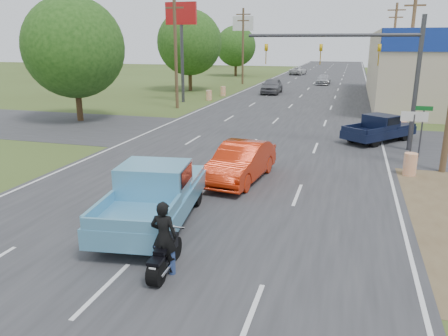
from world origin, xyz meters
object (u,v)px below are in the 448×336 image
(navy_pickup, at_px, (380,128))
(distant_car_grey, at_px, (272,86))
(blue_pickup, at_px, (155,193))
(motorcycle, at_px, (164,258))
(distant_car_white, at_px, (298,71))
(red_convertible, at_px, (241,162))
(rider, at_px, (164,240))
(distant_car_silver, at_px, (323,80))

(navy_pickup, bearing_deg, distant_car_grey, 153.38)
(blue_pickup, height_order, navy_pickup, blue_pickup)
(motorcycle, bearing_deg, distant_car_white, 92.19)
(navy_pickup, distance_m, distant_car_grey, 25.08)
(red_convertible, height_order, rider, rider)
(red_convertible, bearing_deg, rider, -82.98)
(rider, distance_m, blue_pickup, 3.43)
(motorcycle, relative_size, distant_car_grey, 0.40)
(red_convertible, distance_m, blue_pickup, 5.27)
(rider, bearing_deg, motorcycle, 90.00)
(motorcycle, height_order, navy_pickup, navy_pickup)
(rider, distance_m, distant_car_white, 71.16)
(blue_pickup, bearing_deg, distant_car_grey, 86.64)
(motorcycle, distance_m, distant_car_white, 71.20)
(rider, height_order, navy_pickup, rider)
(rider, relative_size, blue_pickup, 0.30)
(distant_car_white, bearing_deg, navy_pickup, 111.57)
(red_convertible, distance_m, distant_car_grey, 32.73)
(blue_pickup, distance_m, navy_pickup, 16.53)
(blue_pickup, relative_size, navy_pickup, 1.27)
(distant_car_silver, bearing_deg, distant_car_grey, -109.92)
(distant_car_grey, height_order, distant_car_silver, distant_car_grey)
(distant_car_white, bearing_deg, red_convertible, 104.38)
(motorcycle, xyz_separation_m, distant_car_white, (-5.38, 71.00, 0.22))
(motorcycle, xyz_separation_m, distant_car_grey, (-4.60, 40.50, 0.41))
(motorcycle, bearing_deg, blue_pickup, 115.97)
(motorcycle, bearing_deg, navy_pickup, 69.29)
(motorcycle, relative_size, distant_car_silver, 0.45)
(red_convertible, bearing_deg, distant_car_silver, 96.15)
(rider, relative_size, distant_car_grey, 0.37)
(red_convertible, bearing_deg, motorcycle, -82.97)
(distant_car_grey, distance_m, distant_car_silver, 13.66)
(blue_pickup, bearing_deg, distant_car_silver, 79.98)
(rider, relative_size, distant_car_white, 0.38)
(motorcycle, distance_m, distant_car_grey, 40.76)
(navy_pickup, relative_size, distant_car_grey, 0.96)
(navy_pickup, height_order, distant_car_grey, distant_car_grey)
(navy_pickup, bearing_deg, distant_car_white, 140.51)
(distant_car_grey, xyz_separation_m, distant_car_white, (-0.78, 30.50, -0.19))
(red_convertible, bearing_deg, navy_pickup, 64.57)
(motorcycle, relative_size, distant_car_white, 0.42)
(red_convertible, bearing_deg, distant_car_grey, 104.49)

